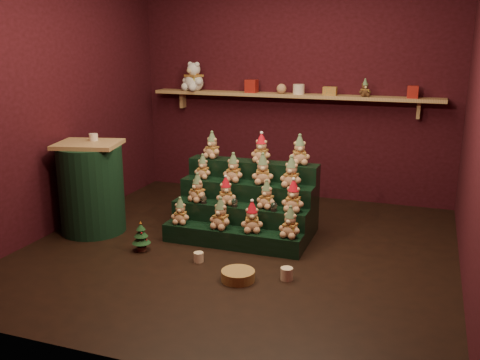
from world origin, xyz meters
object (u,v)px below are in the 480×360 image
at_px(snow_globe_a, 204,199).
at_px(mug_left, 199,257).
at_px(mini_christmas_tree, 141,236).
at_px(snow_globe_b, 234,202).
at_px(mug_right, 287,274).
at_px(side_table, 91,188).
at_px(snow_globe_c, 274,206).
at_px(riser_tier_front, 232,238).
at_px(white_bear, 194,73).
at_px(brown_bear, 365,88).
at_px(wicker_basket, 238,276).

height_order(snow_globe_a, mug_left, snow_globe_a).
relative_size(mini_christmas_tree, mug_left, 3.34).
xyz_separation_m(snow_globe_b, mug_left, (-0.13, -0.60, -0.36)).
bearing_deg(mug_right, mug_left, 173.91).
height_order(snow_globe_b, mug_left, snow_globe_b).
height_order(snow_globe_b, mug_right, snow_globe_b).
xyz_separation_m(side_table, mini_christmas_tree, (0.75, -0.32, -0.32)).
bearing_deg(snow_globe_a, snow_globe_c, 0.00).
distance_m(snow_globe_c, mini_christmas_tree, 1.30).
xyz_separation_m(mini_christmas_tree, mug_right, (1.47, -0.15, -0.09)).
distance_m(riser_tier_front, mug_right, 0.88).
distance_m(mug_right, white_bear, 3.37).
distance_m(snow_globe_c, mug_right, 0.84).
bearing_deg(brown_bear, snow_globe_b, -145.50).
xyz_separation_m(wicker_basket, white_bear, (-1.51, 2.51, 1.51)).
bearing_deg(side_table, mini_christmas_tree, -36.83).
relative_size(riser_tier_front, mug_right, 13.28).
distance_m(snow_globe_b, snow_globe_c, 0.41).
relative_size(snow_globe_a, white_bear, 0.18).
bearing_deg(snow_globe_a, brown_bear, 51.03).
bearing_deg(mug_left, snow_globe_a, 108.76).
bearing_deg(brown_bear, riser_tier_front, -142.51).
bearing_deg(white_bear, mug_left, -43.33).
bearing_deg(brown_bear, snow_globe_c, -134.16).
bearing_deg(wicker_basket, riser_tier_front, 114.67).
xyz_separation_m(riser_tier_front, side_table, (-1.53, -0.07, 0.38)).
distance_m(side_table, brown_bear, 3.28).
bearing_deg(side_table, white_bear, 66.07).
bearing_deg(mug_left, mug_right, -6.09).
distance_m(mini_christmas_tree, brown_bear, 3.09).
xyz_separation_m(side_table, mug_left, (1.38, -0.38, -0.43)).
distance_m(snow_globe_c, brown_bear, 2.03).
bearing_deg(side_table, mug_left, -29.18).
xyz_separation_m(riser_tier_front, wicker_basket, (0.32, -0.69, -0.05)).
relative_size(snow_globe_b, mini_christmas_tree, 0.28).
relative_size(mug_left, white_bear, 0.20).
bearing_deg(side_table, mug_right, -25.72).
xyz_separation_m(white_bear, brown_bear, (2.18, 0.00, -0.13)).
bearing_deg(mini_christmas_tree, white_bear, 100.80).
bearing_deg(side_table, riser_tier_front, -11.33).
bearing_deg(mini_christmas_tree, brown_bear, 51.43).
relative_size(mini_christmas_tree, mug_right, 2.87).
distance_m(mini_christmas_tree, white_bear, 2.65).
xyz_separation_m(snow_globe_c, mug_left, (-0.53, -0.60, -0.36)).
height_order(mini_christmas_tree, white_bear, white_bear).
bearing_deg(riser_tier_front, brown_bear, 61.64).
bearing_deg(snow_globe_b, snow_globe_a, 180.00).
bearing_deg(wicker_basket, snow_globe_a, 128.49).
bearing_deg(mini_christmas_tree, side_table, 157.03).
bearing_deg(snow_globe_c, mini_christmas_tree, -154.61).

